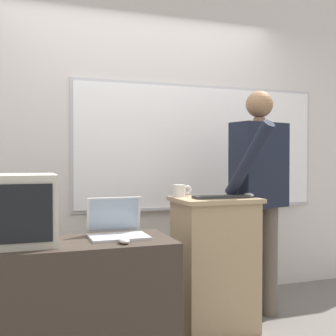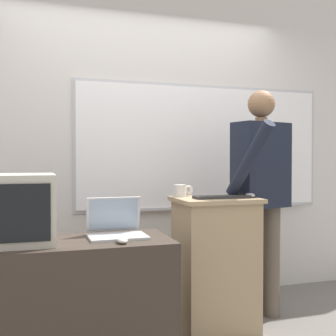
{
  "view_description": "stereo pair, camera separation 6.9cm",
  "coord_description": "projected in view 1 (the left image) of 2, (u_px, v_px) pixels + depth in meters",
  "views": [
    {
      "loc": [
        -0.95,
        -2.21,
        1.23
      ],
      "look_at": [
        -0.03,
        0.44,
        1.17
      ],
      "focal_mm": 45.0,
      "sensor_mm": 36.0,
      "label": 1
    },
    {
      "loc": [
        -0.88,
        -2.24,
        1.23
      ],
      "look_at": [
        -0.03,
        0.44,
        1.17
      ],
      "focal_mm": 45.0,
      "sensor_mm": 36.0,
      "label": 2
    }
  ],
  "objects": [
    {
      "name": "computer_mouse_by_keyboard",
      "position": [
        249.0,
        195.0,
        3.05
      ],
      "size": [
        0.06,
        0.1,
        0.03
      ],
      "color": "#BCBCC1",
      "rests_on": "lectern_podium"
    },
    {
      "name": "computer_mouse_by_laptop",
      "position": [
        124.0,
        241.0,
        2.35
      ],
      "size": [
        0.06,
        0.1,
        0.03
      ],
      "color": "silver",
      "rests_on": "side_desk"
    },
    {
      "name": "wireless_keyboard",
      "position": [
        221.0,
        197.0,
        2.99
      ],
      "size": [
        0.4,
        0.12,
        0.02
      ],
      "color": "#2D2D30",
      "rests_on": "lectern_podium"
    },
    {
      "name": "laptop",
      "position": [
        117.0,
        226.0,
        2.57
      ],
      "size": [
        0.35,
        0.29,
        0.24
      ],
      "color": "#B7BABF",
      "rests_on": "side_desk"
    },
    {
      "name": "coffee_mug",
      "position": [
        180.0,
        191.0,
        3.11
      ],
      "size": [
        0.14,
        0.09,
        0.09
      ],
      "color": "silver",
      "rests_on": "lectern_podium"
    },
    {
      "name": "back_wall",
      "position": [
        140.0,
        138.0,
        3.7
      ],
      "size": [
        6.4,
        0.17,
        2.85
      ],
      "color": "silver",
      "rests_on": "ground_plane"
    },
    {
      "name": "side_desk",
      "position": [
        84.0,
        306.0,
        2.44
      ],
      "size": [
        1.03,
        0.53,
        0.76
      ],
      "color": "#382D26",
      "rests_on": "ground_plane"
    },
    {
      "name": "lectern_podium",
      "position": [
        215.0,
        263.0,
        3.04
      ],
      "size": [
        0.58,
        0.46,
        0.96
      ],
      "color": "tan",
      "rests_on": "ground_plane"
    },
    {
      "name": "person_presenter",
      "position": [
        260.0,
        186.0,
        3.23
      ],
      "size": [
        0.61,
        0.64,
        1.76
      ],
      "rotation": [
        0.0,
        0.0,
        0.25
      ],
      "color": "brown",
      "rests_on": "ground_plane"
    },
    {
      "name": "crt_monitor",
      "position": [
        25.0,
        209.0,
        2.35
      ],
      "size": [
        0.33,
        0.44,
        0.39
      ],
      "color": "#BCB7A8",
      "rests_on": "side_desk"
    }
  ]
}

